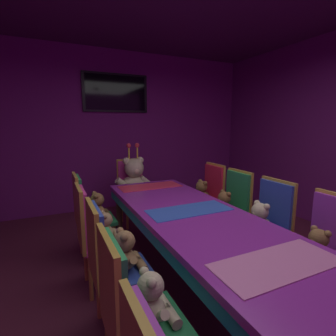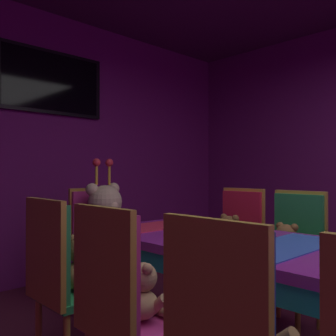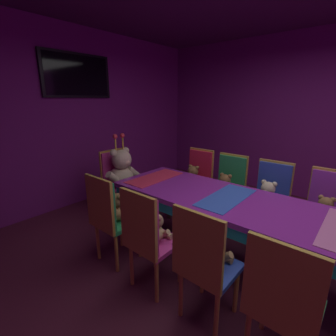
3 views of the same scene
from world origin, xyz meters
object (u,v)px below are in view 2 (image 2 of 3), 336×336
object	(u,v)px
throne_chair	(95,233)
king_teddy_bear	(106,222)
chair_left_4	(118,297)
teddy_right_4	(286,247)
teddy_left_4	(143,295)
teddy_left_5	(82,266)
chair_left_5	(58,270)
teddy_left_3	(253,326)
chair_right_4	(295,243)
chair_right_5	(238,234)
teddy_right_5	(228,237)
wall_tv	(52,82)

from	to	relation	value
throne_chair	king_teddy_bear	xyz separation A→B (m)	(0.00, -0.16, 0.11)
chair_left_4	teddy_right_4	bearing A→B (deg)	1.44
teddy_left_4	teddy_left_5	bearing A→B (deg)	87.36
teddy_left_4	chair_left_5	xyz separation A→B (m)	(-0.12, 0.57, 0.02)
teddy_left_4	king_teddy_bear	size ratio (longest dim) A/B	0.36
teddy_left_3	chair_left_5	distance (m)	1.14
teddy_left_5	chair_right_4	size ratio (longest dim) A/B	0.33
teddy_left_4	chair_right_5	xyz separation A→B (m)	(1.53, 0.57, 0.02)
king_teddy_bear	teddy_left_5	bearing A→B (deg)	-42.01
teddy_left_4	teddy_right_4	bearing A→B (deg)	1.59
teddy_left_3	throne_chair	world-z (taller)	throne_chair
chair_left_4	chair_left_5	size ratio (longest dim) A/B	1.00
teddy_left_3	chair_right_5	world-z (taller)	chair_right_5
teddy_right_4	teddy_right_5	world-z (taller)	teddy_right_5
teddy_left_5	chair_right_5	distance (m)	1.50
teddy_left_3	wall_tv	xyz separation A→B (m)	(0.67, 2.84, 1.46)
teddy_left_5	chair_right_4	distance (m)	1.57
teddy_left_3	teddy_right_4	world-z (taller)	teddy_left_3
chair_right_5	chair_left_4	bearing A→B (deg)	18.74
chair_left_4	teddy_left_4	world-z (taller)	chair_left_4
teddy_left_5	throne_chair	distance (m)	1.13
teddy_right_5	teddy_left_5	bearing A→B (deg)	-0.25
teddy_left_3	chair_right_5	distance (m)	1.88
chair_left_5	teddy_left_3	bearing A→B (deg)	-82.61
chair_left_5	teddy_left_5	distance (m)	0.15
king_teddy_bear	wall_tv	bearing A→B (deg)	180.00
teddy_left_3	teddy_right_5	xyz separation A→B (m)	(1.36, 1.13, 0.00)
teddy_left_3	teddy_right_4	xyz separation A→B (m)	(1.33, 0.60, -0.00)
teddy_right_4	chair_right_5	xyz separation A→B (m)	(0.17, 0.53, 0.01)
teddy_right_4	throne_chair	bearing A→B (deg)	-65.29
chair_left_4	chair_right_4	xyz separation A→B (m)	(1.65, 0.04, 0.00)
teddy_left_5	wall_tv	world-z (taller)	wall_tv
teddy_left_3	chair_left_4	world-z (taller)	chair_left_4
teddy_left_5	wall_tv	xyz separation A→B (m)	(0.67, 1.71, 1.46)
teddy_left_5	chair_right_5	bearing A→B (deg)	-0.22
wall_tv	chair_right_4	bearing A→B (deg)	-70.21
chair_left_4	throne_chair	world-z (taller)	same
teddy_left_3	teddy_left_4	size ratio (longest dim) A/B	1.15
teddy_left_5	chair_right_4	world-z (taller)	chair_right_4
teddy_left_4	chair_right_5	bearing A→B (deg)	20.35
teddy_left_4	chair_left_4	bearing A→B (deg)	-180.00
teddy_left_5	wall_tv	distance (m)	2.35
teddy_left_5	teddy_right_5	xyz separation A→B (m)	(1.36, -0.01, 0.00)
teddy_right_5	king_teddy_bear	xyz separation A→B (m)	(-0.69, 0.75, 0.11)
chair_right_4	throne_chair	bearing A→B (deg)	-60.72
chair_left_4	teddy_right_5	distance (m)	1.63
chair_left_4	teddy_left_5	bearing A→B (deg)	73.60
king_teddy_bear	wall_tv	xyz separation A→B (m)	(-0.00, 0.97, 1.34)
chair_right_4	chair_left_4	bearing A→B (deg)	1.32
teddy_left_3	wall_tv	bearing A→B (deg)	76.81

